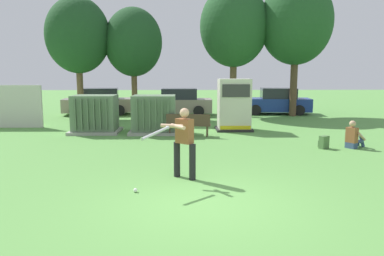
{
  "coord_description": "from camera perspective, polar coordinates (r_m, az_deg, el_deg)",
  "views": [
    {
      "loc": [
        -0.38,
        -7.11,
        2.59
      ],
      "look_at": [
        -0.15,
        3.5,
        1.0
      ],
      "focal_mm": 34.84,
      "sensor_mm": 36.0,
      "label": 1
    }
  ],
  "objects": [
    {
      "name": "ground_plane",
      "position": [
        7.58,
        1.73,
        -11.48
      ],
      "size": [
        96.0,
        96.0,
        0.0
      ],
      "primitive_type": "plane",
      "color": "#5B9947"
    },
    {
      "name": "transformer_west",
      "position": [
        16.57,
        -14.6,
        2.01
      ],
      "size": [
        2.1,
        1.7,
        1.62
      ],
      "color": "#9E9B93",
      "rests_on": "ground"
    },
    {
      "name": "transformer_mid_west",
      "position": [
        16.02,
        -5.81,
        2.03
      ],
      "size": [
        2.1,
        1.7,
        1.62
      ],
      "color": "#9E9B93",
      "rests_on": "ground"
    },
    {
      "name": "generator_enclosure",
      "position": [
        16.82,
        6.44,
        3.52
      ],
      "size": [
        1.6,
        1.4,
        2.3
      ],
      "color": "#262626",
      "rests_on": "ground"
    },
    {
      "name": "park_bench",
      "position": [
        15.17,
        -0.55,
        0.74
      ],
      "size": [
        1.84,
        0.67,
        0.92
      ],
      "color": "#4C3828",
      "rests_on": "ground"
    },
    {
      "name": "batter",
      "position": [
        9.03,
        -1.38,
        -1.79
      ],
      "size": [
        1.2,
        1.42,
        1.74
      ],
      "color": "black",
      "rests_on": "ground"
    },
    {
      "name": "sports_ball",
      "position": [
        8.31,
        -8.66,
        -9.41
      ],
      "size": [
        0.09,
        0.09,
        0.09
      ],
      "primitive_type": "sphere",
      "color": "white",
      "rests_on": "ground"
    },
    {
      "name": "seated_spectator",
      "position": [
        13.99,
        23.49,
        -1.29
      ],
      "size": [
        0.78,
        0.68,
        0.96
      ],
      "color": "#384C75",
      "rests_on": "ground"
    },
    {
      "name": "backpack",
      "position": [
        13.54,
        19.51,
        -2.08
      ],
      "size": [
        0.38,
        0.37,
        0.44
      ],
      "color": "#4C723F",
      "rests_on": "ground"
    },
    {
      "name": "tree_left",
      "position": [
        21.97,
        -17.08,
        13.37
      ],
      "size": [
        3.5,
        3.5,
        6.68
      ],
      "color": "brown",
      "rests_on": "ground"
    },
    {
      "name": "tree_center_left",
      "position": [
        21.84,
        -8.96,
        12.81
      ],
      "size": [
        3.25,
        3.25,
        6.21
      ],
      "color": "brown",
      "rests_on": "ground"
    },
    {
      "name": "tree_center_right",
      "position": [
        22.69,
        6.45,
        15.17
      ],
      "size": [
        3.99,
        3.99,
        7.63
      ],
      "color": "brown",
      "rests_on": "ground"
    },
    {
      "name": "tree_right",
      "position": [
        23.13,
        15.65,
        15.33
      ],
      "size": [
        4.16,
        4.16,
        7.95
      ],
      "color": "brown",
      "rests_on": "ground"
    },
    {
      "name": "parked_car_leftmost",
      "position": [
        23.76,
        -14.06,
        3.84
      ],
      "size": [
        4.39,
        2.33,
        1.62
      ],
      "color": "gray",
      "rests_on": "ground"
    },
    {
      "name": "parked_car_left_of_center",
      "position": [
        22.75,
        -2.21,
        3.9
      ],
      "size": [
        4.23,
        1.97,
        1.62
      ],
      "color": "gray",
      "rests_on": "ground"
    },
    {
      "name": "parked_car_right_of_center",
      "position": [
        23.93,
        12.77,
        3.92
      ],
      "size": [
        4.34,
        2.22,
        1.62
      ],
      "color": "navy",
      "rests_on": "ground"
    }
  ]
}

